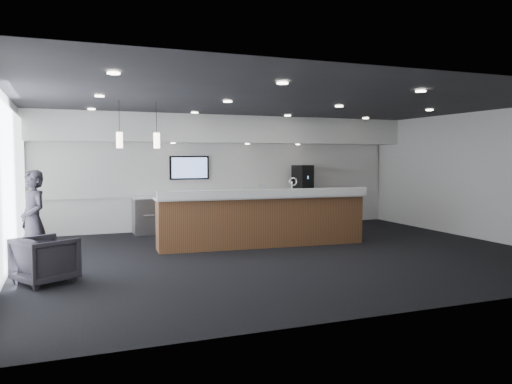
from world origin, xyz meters
name	(u,v)px	position (x,y,z in m)	size (l,w,h in m)	color
ground	(285,254)	(0.00, 0.00, 0.00)	(10.00, 10.00, 0.00)	black
ceiling	(286,102)	(0.00, 0.00, 3.00)	(10.00, 8.00, 0.02)	black
back_wall	(224,173)	(0.00, 4.00, 1.50)	(10.00, 0.02, 3.00)	silver
left_wall	(5,184)	(-5.00, 0.00, 1.50)	(0.02, 8.00, 3.00)	silver
right_wall	(479,175)	(5.00, 0.00, 1.50)	(0.02, 8.00, 3.00)	silver
soffit_bulkhead	(229,130)	(0.00, 3.55, 2.65)	(10.00, 0.90, 0.70)	silver
alcove_panel	(225,169)	(0.00, 3.97, 1.60)	(9.80, 0.06, 1.40)	silver
window_blinds_wall	(8,184)	(-4.96, 0.00, 1.50)	(0.04, 7.36, 2.55)	#D1E4FA
back_credenza	(229,211)	(0.00, 3.64, 0.48)	(5.06, 0.66, 0.95)	gray
wall_tv	(189,168)	(-1.00, 3.91, 1.65)	(1.05, 0.08, 0.62)	black
pendant_left	(156,141)	(-2.40, 0.80, 2.25)	(0.12, 0.12, 0.30)	#FFECC6
pendant_right	(119,140)	(-3.10, 0.80, 2.25)	(0.12, 0.12, 0.30)	#FFECC6
ceiling_can_lights	(286,104)	(0.00, 0.00, 2.97)	(7.00, 5.00, 0.02)	white
service_counter	(263,220)	(-0.10, 0.96, 0.58)	(4.64, 1.07, 1.49)	#50311A
coffee_machine	(303,179)	(2.20, 3.64, 1.33)	(0.53, 0.61, 0.76)	black
info_sign_left	(247,190)	(0.52, 3.58, 1.06)	(0.15, 0.02, 0.21)	silver
info_sign_right	(263,188)	(0.93, 3.50, 1.08)	(0.20, 0.02, 0.27)	silver
armchair	(45,260)	(-4.40, -0.83, 0.36)	(0.77, 0.79, 0.72)	black
lounge_guest	(33,221)	(-4.60, 0.12, 0.86)	(0.63, 0.41, 1.71)	black
cup_0	(283,191)	(1.54, 3.54, 0.99)	(0.09, 0.09, 0.09)	white
cup_1	(278,191)	(1.40, 3.54, 0.99)	(0.09, 0.09, 0.09)	white
cup_2	(273,191)	(1.26, 3.54, 0.99)	(0.09, 0.09, 0.09)	white
cup_3	(269,191)	(1.12, 3.54, 0.99)	(0.09, 0.09, 0.09)	white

